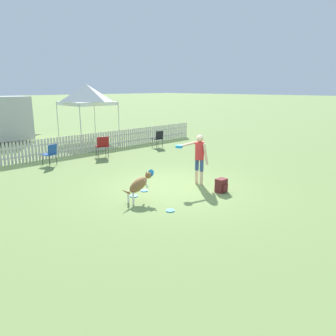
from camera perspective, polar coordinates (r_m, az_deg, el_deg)
The scene contains 12 objects.
ground_plane at distance 10.20m, azimuth 1.27°, elevation -3.27°, with size 240.00×240.00×0.00m, color olive.
handler_person at distance 10.26m, azimuth 5.32°, elevation 2.45°, with size 0.91×0.68×1.58m.
leaping_dog at distance 8.81m, azimuth -5.04°, elevation -2.83°, with size 1.09×0.35×0.82m.
frisbee_near_handler at distance 9.81m, azimuth -4.17°, elevation -3.94°, with size 0.22×0.22×0.02m.
frisbee_near_dog at distance 9.36m, azimuth -6.00°, elevation -4.87°, with size 0.22×0.22×0.02m.
frisbee_midfield at distance 8.25m, azimuth 0.37°, elevation -7.41°, with size 0.22×0.22×0.02m.
backpack_on_grass at distance 9.75m, azimuth 9.28°, elevation -3.03°, with size 0.32×0.29×0.41m.
picket_fence at distance 15.36m, azimuth -17.23°, elevation 3.68°, with size 16.24×0.04×0.90m.
folding_chair_blue_left at distance 14.72m, azimuth -11.36°, elevation 4.01°, with size 0.68×0.69×0.92m.
folding_chair_center at distance 13.69m, azimuth -19.78°, elevation 2.53°, with size 0.56×0.58×0.85m.
folding_chair_green_right at distance 16.77m, azimuth -1.72°, elevation 5.35°, with size 0.50×0.52×0.86m.
canopy_tent_main at distance 19.72m, azimuth -13.97°, elevation 12.30°, with size 2.56×2.56×3.19m.
Camera 1 is at (-7.09, -6.68, 3.01)m, focal length 35.00 mm.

